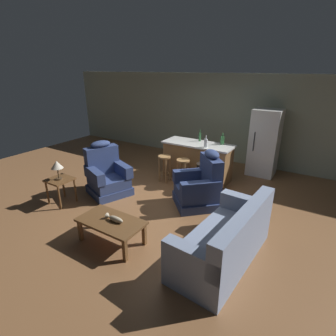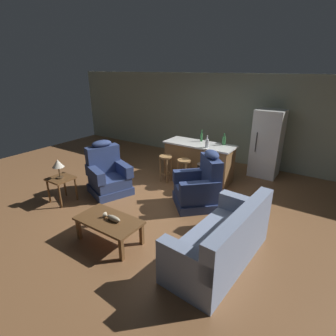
% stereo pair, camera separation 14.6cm
% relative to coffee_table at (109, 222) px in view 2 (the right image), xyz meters
% --- Properties ---
extents(ground_plane, '(12.00, 12.00, 0.00)m').
position_rel_coffee_table_xyz_m(ground_plane, '(-0.03, 1.88, -0.36)').
color(ground_plane, brown).
extents(back_wall, '(12.00, 0.05, 2.60)m').
position_rel_coffee_table_xyz_m(back_wall, '(-0.03, 5.01, 0.94)').
color(back_wall, '#9EA88E').
rests_on(back_wall, ground_plane).
extents(coffee_table, '(1.10, 0.60, 0.42)m').
position_rel_coffee_table_xyz_m(coffee_table, '(0.00, 0.00, 0.00)').
color(coffee_table, brown).
rests_on(coffee_table, ground_plane).
extents(fish_figurine, '(0.34, 0.10, 0.10)m').
position_rel_coffee_table_xyz_m(fish_figurine, '(0.06, 0.02, 0.10)').
color(fish_figurine, '#4C3823').
rests_on(fish_figurine, coffee_table).
extents(couch, '(0.99, 1.96, 0.94)m').
position_rel_coffee_table_xyz_m(couch, '(1.75, 0.59, -0.02)').
color(couch, '#8493B2').
rests_on(couch, ground_plane).
extents(recliner_near_lamp, '(1.09, 1.09, 1.20)m').
position_rel_coffee_table_xyz_m(recliner_near_lamp, '(-1.41, 1.35, 0.06)').
color(recliner_near_lamp, navy).
rests_on(recliner_near_lamp, ground_plane).
extents(recliner_near_island, '(1.19, 1.19, 1.20)m').
position_rel_coffee_table_xyz_m(recliner_near_island, '(0.67, 1.95, 0.06)').
color(recliner_near_island, navy).
rests_on(recliner_near_island, ground_plane).
extents(end_table, '(0.48, 0.48, 0.56)m').
position_rel_coffee_table_xyz_m(end_table, '(-1.87, 0.45, 0.10)').
color(end_table, brown).
rests_on(end_table, ground_plane).
extents(table_lamp, '(0.24, 0.24, 0.41)m').
position_rel_coffee_table_xyz_m(table_lamp, '(-1.86, 0.43, 0.50)').
color(table_lamp, '#4C3823').
rests_on(table_lamp, end_table).
extents(kitchen_island, '(1.80, 0.70, 0.95)m').
position_rel_coffee_table_xyz_m(kitchen_island, '(-0.03, 3.23, 0.11)').
color(kitchen_island, olive).
rests_on(kitchen_island, ground_plane).
extents(bar_stool_left, '(0.32, 0.32, 0.68)m').
position_rel_coffee_table_xyz_m(bar_stool_left, '(-0.64, 2.60, 0.11)').
color(bar_stool_left, '#A87A47').
rests_on(bar_stool_left, ground_plane).
extents(bar_stool_middle, '(0.32, 0.32, 0.68)m').
position_rel_coffee_table_xyz_m(bar_stool_middle, '(-0.10, 2.60, 0.11)').
color(bar_stool_middle, '#A87A47').
rests_on(bar_stool_middle, ground_plane).
extents(bar_stool_right, '(0.32, 0.32, 0.68)m').
position_rel_coffee_table_xyz_m(bar_stool_right, '(0.43, 2.60, 0.11)').
color(bar_stool_right, black).
rests_on(bar_stool_right, ground_plane).
extents(refrigerator, '(0.70, 0.69, 1.76)m').
position_rel_coffee_table_xyz_m(refrigerator, '(1.34, 4.43, 0.52)').
color(refrigerator, white).
rests_on(refrigerator, ground_plane).
extents(bottle_tall_green, '(0.08, 0.08, 0.29)m').
position_rel_coffee_table_xyz_m(bottle_tall_green, '(0.28, 3.02, 0.70)').
color(bottle_tall_green, silver).
rests_on(bottle_tall_green, kitchen_island).
extents(bottle_short_amber, '(0.09, 0.09, 0.29)m').
position_rel_coffee_table_xyz_m(bottle_short_amber, '(0.53, 3.46, 0.69)').
color(bottle_short_amber, '#2D6B38').
rests_on(bottle_short_amber, kitchen_island).
extents(bottle_wine_dark, '(0.06, 0.06, 0.30)m').
position_rel_coffee_table_xyz_m(bottle_wine_dark, '(-0.09, 3.45, 0.70)').
color(bottle_wine_dark, '#2D6B38').
rests_on(bottle_wine_dark, kitchen_island).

